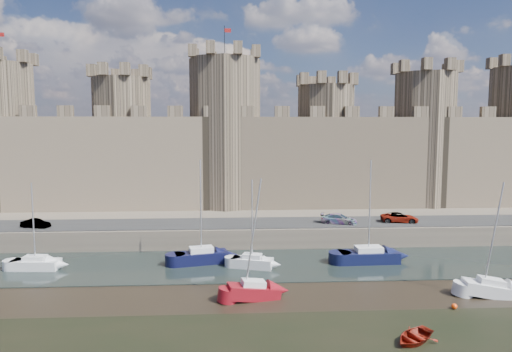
{
  "coord_description": "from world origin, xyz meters",
  "views": [
    {
      "loc": [
        2.81,
        -24.19,
        14.78
      ],
      "look_at": [
        5.4,
        22.0,
        9.95
      ],
      "focal_mm": 32.0,
      "sensor_mm": 36.0,
      "label": 1
    }
  ],
  "objects_px": {
    "car_1": "(36,224)",
    "sailboat_4": "(253,290)",
    "car_3": "(400,218)",
    "sailboat_1": "(201,256)",
    "car_2": "(339,219)",
    "sailboat_0": "(35,263)",
    "sailboat_2": "(252,261)",
    "sailboat_5": "(491,288)",
    "sailboat_3": "(368,255)"
  },
  "relations": [
    {
      "from": "sailboat_2",
      "to": "sailboat_4",
      "type": "distance_m",
      "value": 8.73
    },
    {
      "from": "car_3",
      "to": "sailboat_5",
      "type": "bearing_deg",
      "value": -167.67
    },
    {
      "from": "car_3",
      "to": "sailboat_1",
      "type": "bearing_deg",
      "value": 118.44
    },
    {
      "from": "sailboat_4",
      "to": "sailboat_5",
      "type": "distance_m",
      "value": 21.02
    },
    {
      "from": "car_2",
      "to": "sailboat_4",
      "type": "xyz_separation_m",
      "value": [
        -12.0,
        -18.85,
        -2.4
      ]
    },
    {
      "from": "car_2",
      "to": "sailboat_3",
      "type": "height_order",
      "value": "sailboat_3"
    },
    {
      "from": "car_2",
      "to": "sailboat_0",
      "type": "bearing_deg",
      "value": 124.0
    },
    {
      "from": "sailboat_1",
      "to": "car_3",
      "type": "bearing_deg",
      "value": 5.47
    },
    {
      "from": "sailboat_1",
      "to": "sailboat_4",
      "type": "relative_size",
      "value": 1.08
    },
    {
      "from": "sailboat_0",
      "to": "sailboat_4",
      "type": "distance_m",
      "value": 24.34
    },
    {
      "from": "car_1",
      "to": "sailboat_3",
      "type": "bearing_deg",
      "value": -86.53
    },
    {
      "from": "car_2",
      "to": "sailboat_5",
      "type": "relative_size",
      "value": 0.45
    },
    {
      "from": "car_1",
      "to": "car_3",
      "type": "relative_size",
      "value": 0.74
    },
    {
      "from": "sailboat_1",
      "to": "sailboat_5",
      "type": "relative_size",
      "value": 1.12
    },
    {
      "from": "car_1",
      "to": "sailboat_4",
      "type": "height_order",
      "value": "sailboat_4"
    },
    {
      "from": "car_3",
      "to": "sailboat_2",
      "type": "xyz_separation_m",
      "value": [
        -19.82,
        -10.51,
        -2.39
      ]
    },
    {
      "from": "sailboat_2",
      "to": "sailboat_5",
      "type": "distance_m",
      "value": 22.68
    },
    {
      "from": "car_1",
      "to": "sailboat_1",
      "type": "height_order",
      "value": "sailboat_1"
    },
    {
      "from": "sailboat_0",
      "to": "sailboat_4",
      "type": "bearing_deg",
      "value": -18.99
    },
    {
      "from": "car_2",
      "to": "sailboat_2",
      "type": "relative_size",
      "value": 0.49
    },
    {
      "from": "car_1",
      "to": "sailboat_0",
      "type": "xyz_separation_m",
      "value": [
        3.59,
        -9.0,
        -2.35
      ]
    },
    {
      "from": "sailboat_3",
      "to": "sailboat_4",
      "type": "bearing_deg",
      "value": -145.24
    },
    {
      "from": "car_1",
      "to": "sailboat_0",
      "type": "relative_size",
      "value": 0.39
    },
    {
      "from": "car_3",
      "to": "sailboat_4",
      "type": "distance_m",
      "value": 27.94
    },
    {
      "from": "sailboat_5",
      "to": "car_1",
      "type": "bearing_deg",
      "value": 167.28
    },
    {
      "from": "car_1",
      "to": "sailboat_0",
      "type": "bearing_deg",
      "value": -142.49
    },
    {
      "from": "sailboat_2",
      "to": "sailboat_3",
      "type": "xyz_separation_m",
      "value": [
        12.91,
        1.19,
        0.08
      ]
    },
    {
      "from": "car_3",
      "to": "sailboat_5",
      "type": "xyz_separation_m",
      "value": [
        0.89,
        -19.75,
        -2.43
      ]
    },
    {
      "from": "sailboat_4",
      "to": "sailboat_5",
      "type": "bearing_deg",
      "value": -13.63
    },
    {
      "from": "sailboat_3",
      "to": "sailboat_5",
      "type": "xyz_separation_m",
      "value": [
        7.81,
        -10.44,
        -0.12
      ]
    },
    {
      "from": "sailboat_3",
      "to": "sailboat_4",
      "type": "height_order",
      "value": "sailboat_3"
    },
    {
      "from": "car_1",
      "to": "sailboat_0",
      "type": "distance_m",
      "value": 9.97
    },
    {
      "from": "sailboat_2",
      "to": "car_3",
      "type": "bearing_deg",
      "value": 44.95
    },
    {
      "from": "sailboat_1",
      "to": "sailboat_4",
      "type": "xyz_separation_m",
      "value": [
        5.17,
        -10.67,
        -0.1
      ]
    },
    {
      "from": "sailboat_2",
      "to": "car_1",
      "type": "bearing_deg",
      "value": 176.73
    },
    {
      "from": "sailboat_3",
      "to": "sailboat_4",
      "type": "distance_m",
      "value": 16.52
    },
    {
      "from": "sailboat_2",
      "to": "sailboat_3",
      "type": "height_order",
      "value": "sailboat_3"
    },
    {
      "from": "sailboat_3",
      "to": "car_1",
      "type": "bearing_deg",
      "value": 165.57
    },
    {
      "from": "car_1",
      "to": "sailboat_5",
      "type": "relative_size",
      "value": 0.35
    },
    {
      "from": "sailboat_4",
      "to": "car_1",
      "type": "bearing_deg",
      "value": 132.44
    },
    {
      "from": "sailboat_5",
      "to": "sailboat_2",
      "type": "bearing_deg",
      "value": 165.2
    },
    {
      "from": "car_1",
      "to": "sailboat_3",
      "type": "xyz_separation_m",
      "value": [
        39.23,
        -8.54,
        -2.23
      ]
    },
    {
      "from": "car_2",
      "to": "sailboat_2",
      "type": "distance_m",
      "value": 15.65
    },
    {
      "from": "sailboat_3",
      "to": "sailboat_4",
      "type": "relative_size",
      "value": 1.07
    },
    {
      "from": "sailboat_4",
      "to": "sailboat_5",
      "type": "xyz_separation_m",
      "value": [
        21.01,
        -0.52,
        -0.04
      ]
    },
    {
      "from": "car_1",
      "to": "car_2",
      "type": "bearing_deg",
      "value": -73.67
    },
    {
      "from": "car_1",
      "to": "car_2",
      "type": "xyz_separation_m",
      "value": [
        38.02,
        0.39,
        0.09
      ]
    },
    {
      "from": "sailboat_1",
      "to": "sailboat_3",
      "type": "relative_size",
      "value": 1.01
    },
    {
      "from": "car_2",
      "to": "sailboat_0",
      "type": "relative_size",
      "value": 0.51
    },
    {
      "from": "car_1",
      "to": "car_2",
      "type": "distance_m",
      "value": 38.02
    }
  ]
}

